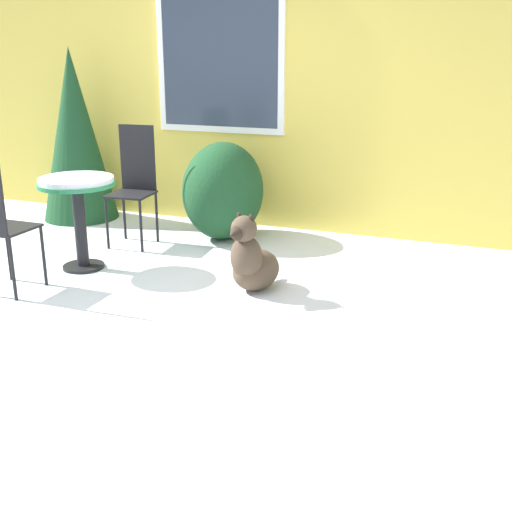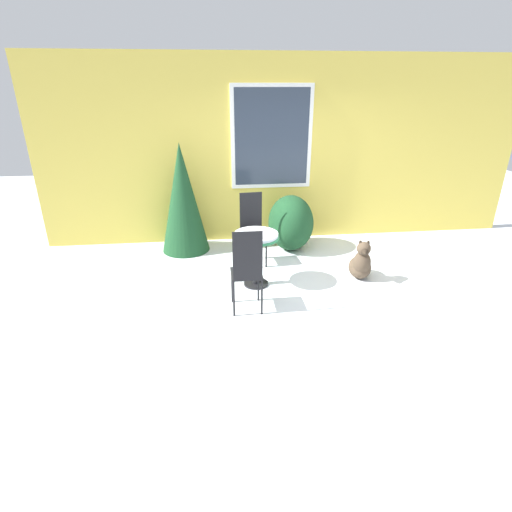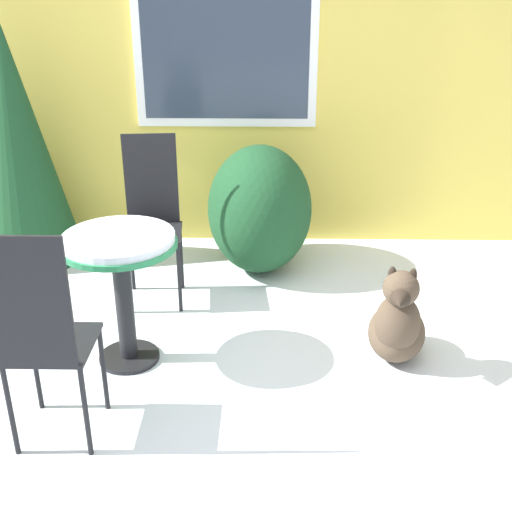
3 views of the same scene
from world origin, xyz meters
TOP-DOWN VIEW (x-y plane):
  - ground_plane at (0.00, 0.00)m, footprint 16.00×16.00m
  - house_wall at (-0.02, 2.20)m, footprint 8.00×0.10m
  - shrub_left at (0.01, 1.63)m, footprint 0.72×0.86m
  - evergreen_bush at (-1.70, 1.78)m, footprint 0.76×0.76m
  - patio_table at (-0.70, 0.42)m, footprint 0.60×0.60m
  - patio_chair_near_table at (-0.67, 1.20)m, footprint 0.40×0.40m
  - patio_chair_far_side at (-0.88, -0.26)m, footprint 0.36×0.36m
  - dog at (0.77, 0.43)m, footprint 0.39×0.61m

SIDE VIEW (x-z plane):
  - ground_plane at x=0.00m, z-range 0.00..0.00m
  - dog at x=0.77m, z-range -0.08..0.53m
  - shrub_left at x=0.01m, z-range 0.00..0.89m
  - patio_chair_near_table at x=-0.67m, z-range 0.04..1.09m
  - patio_chair_far_side at x=-0.88m, z-range 0.04..1.09m
  - patio_table at x=-0.70m, z-range 0.21..0.96m
  - evergreen_bush at x=-1.70m, z-range 0.00..1.72m
  - house_wall at x=-0.02m, z-range 0.02..2.99m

